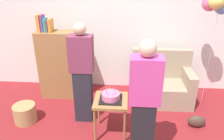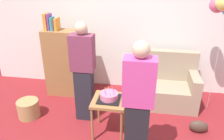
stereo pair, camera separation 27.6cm
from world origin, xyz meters
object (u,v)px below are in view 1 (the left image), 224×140
couch (161,84)px  handbag (197,121)px  side_table (111,105)px  birthday_cake (111,96)px  bookshelf (61,64)px  wicker_basket (25,113)px  person_holding_cake (144,105)px  person_blowing_candles (82,74)px  balloon_bunch (216,4)px

couch → handbag: (0.47, -0.80, -0.24)m
side_table → birthday_cake: size_ratio=1.87×
side_table → handbag: size_ratio=2.13×
bookshelf → wicker_basket: bookshelf is taller
bookshelf → wicker_basket: 1.10m
side_table → person_holding_cake: person_holding_cake is taller
person_holding_cake → handbag: size_ratio=5.82×
person_blowing_candles → wicker_basket: bearing=178.8°
side_table → birthday_cake: 0.14m
person_blowing_candles → person_holding_cake: (0.90, -0.82, 0.00)m
wicker_basket → balloon_bunch: (3.01, 0.76, 1.67)m
wicker_basket → couch: bearing=20.3°
couch → balloon_bunch: size_ratio=0.55×
bookshelf → wicker_basket: bearing=-113.5°
person_blowing_candles → wicker_basket: size_ratio=4.53×
bookshelf → person_blowing_candles: 0.96m
bookshelf → person_blowing_candles: person_blowing_candles is taller
side_table → person_holding_cake: 0.72m
birthday_cake → person_holding_cake: size_ratio=0.20×
balloon_bunch → couch: bearing=172.0°
person_holding_cake → wicker_basket: bearing=0.4°
couch → person_blowing_candles: 1.60m
balloon_bunch → person_holding_cake: bearing=-128.7°
bookshelf → handbag: (2.39, -0.84, -0.57)m
side_table → bookshelf: bearing=133.7°
side_table → couch: bearing=50.2°
birthday_cake → person_blowing_candles: person_blowing_candles is taller
couch → handbag: size_ratio=3.93×
couch → wicker_basket: bearing=-159.7°
bookshelf → balloon_bunch: balloon_bunch is taller
side_table → handbag: side_table is taller
wicker_basket → person_holding_cake: bearing=-20.1°
bookshelf → side_table: 1.52m
person_blowing_candles → wicker_basket: (-0.96, -0.14, -0.68)m
handbag → bookshelf: bearing=160.6°
person_holding_cake → handbag: 1.39m
birthday_cake → handbag: size_ratio=1.14×
couch → bookshelf: (-1.92, 0.04, 0.33)m
bookshelf → handbag: bearing=-19.4°
side_table → handbag: (1.35, 0.25, -0.41)m
side_table → wicker_basket: side_table is taller
handbag → person_holding_cake: bearing=-141.5°
person_holding_cake → wicker_basket: size_ratio=4.53×
couch → birthday_cake: bearing=-129.8°
couch → bookshelf: bearing=178.9°
person_holding_cake → balloon_bunch: balloon_bunch is taller
birthday_cake → handbag: birthday_cake is taller
side_table → person_holding_cake: (0.43, -0.49, 0.33)m
wicker_basket → balloon_bunch: 3.53m
person_blowing_candles → balloon_bunch: 2.36m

